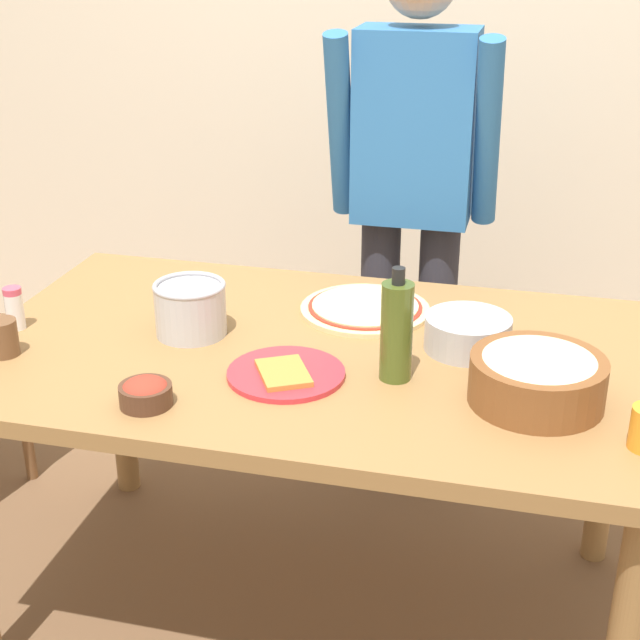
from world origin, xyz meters
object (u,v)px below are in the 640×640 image
at_px(pizza_raw_on_board, 365,308).
at_px(cup_small_brown, 3,338).
at_px(salt_shaker, 14,308).
at_px(dining_table, 315,383).
at_px(small_sauce_bowl, 146,392).
at_px(popcorn_bowl, 538,376).
at_px(mixing_bowl_steel, 468,333).
at_px(plate_with_slice, 286,373).
at_px(olive_oil_bottle, 397,330).
at_px(steel_pot, 190,308).
at_px(person_cook, 412,190).

xyz_separation_m(pizza_raw_on_board, cup_small_brown, (-0.75, -0.44, 0.03)).
bearing_deg(salt_shaker, dining_table, 5.24).
xyz_separation_m(cup_small_brown, salt_shaker, (-0.05, 0.14, 0.01)).
bearing_deg(small_sauce_bowl, cup_small_brown, 161.14).
bearing_deg(popcorn_bowl, mixing_bowl_steel, 126.38).
relative_size(popcorn_bowl, mixing_bowl_steel, 1.40).
xyz_separation_m(dining_table, popcorn_bowl, (0.51, -0.14, 0.15)).
xyz_separation_m(plate_with_slice, olive_oil_bottle, (0.23, 0.05, 0.11)).
relative_size(popcorn_bowl, salt_shaker, 2.64).
relative_size(plate_with_slice, popcorn_bowl, 0.93).
relative_size(small_sauce_bowl, olive_oil_bottle, 0.43).
distance_m(pizza_raw_on_board, olive_oil_bottle, 0.38).
bearing_deg(cup_small_brown, small_sauce_bowl, -18.86).
bearing_deg(small_sauce_bowl, steel_pot, 96.15).
distance_m(plate_with_slice, salt_shaker, 0.71).
relative_size(pizza_raw_on_board, mixing_bowl_steel, 1.65).
bearing_deg(dining_table, popcorn_bowl, -15.48).
distance_m(popcorn_bowl, steel_pot, 0.83).
xyz_separation_m(person_cook, popcorn_bowl, (0.40, -0.90, -0.12)).
xyz_separation_m(mixing_bowl_steel, olive_oil_bottle, (-0.14, -0.18, 0.07)).
bearing_deg(plate_with_slice, salt_shaker, 172.80).
relative_size(steel_pot, cup_small_brown, 2.04).
bearing_deg(salt_shaker, cup_small_brown, -69.74).
bearing_deg(small_sauce_bowl, popcorn_bowl, 14.85).
bearing_deg(person_cook, salt_shaker, -135.51).
height_order(dining_table, cup_small_brown, cup_small_brown).
xyz_separation_m(popcorn_bowl, small_sauce_bowl, (-0.78, -0.21, -0.03)).
bearing_deg(popcorn_bowl, person_cook, 114.16).
height_order(dining_table, popcorn_bowl, popcorn_bowl).
bearing_deg(cup_small_brown, mixing_bowl_steel, 15.62).
distance_m(dining_table, popcorn_bowl, 0.55).
relative_size(person_cook, steel_pot, 9.34).
distance_m(olive_oil_bottle, cup_small_brown, 0.90).
height_order(dining_table, plate_with_slice, plate_with_slice).
relative_size(cup_small_brown, salt_shaker, 0.80).
relative_size(mixing_bowl_steel, steel_pot, 1.15).
xyz_separation_m(steel_pot, salt_shaker, (-0.43, -0.08, -0.01)).
height_order(steel_pot, salt_shaker, steel_pot).
height_order(pizza_raw_on_board, salt_shaker, salt_shaker).
bearing_deg(small_sauce_bowl, dining_table, 52.08).
height_order(pizza_raw_on_board, mixing_bowl_steel, mixing_bowl_steel).
relative_size(person_cook, mixing_bowl_steel, 8.10).
relative_size(pizza_raw_on_board, popcorn_bowl, 1.18).
xyz_separation_m(pizza_raw_on_board, olive_oil_bottle, (0.14, -0.34, 0.10)).
xyz_separation_m(popcorn_bowl, cup_small_brown, (-1.19, -0.07, -0.02)).
xyz_separation_m(dining_table, pizza_raw_on_board, (0.07, 0.24, 0.10)).
distance_m(olive_oil_bottle, steel_pot, 0.53).
xyz_separation_m(pizza_raw_on_board, steel_pot, (-0.38, -0.23, 0.06)).
bearing_deg(small_sauce_bowl, person_cook, 71.23).
height_order(person_cook, pizza_raw_on_board, person_cook).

